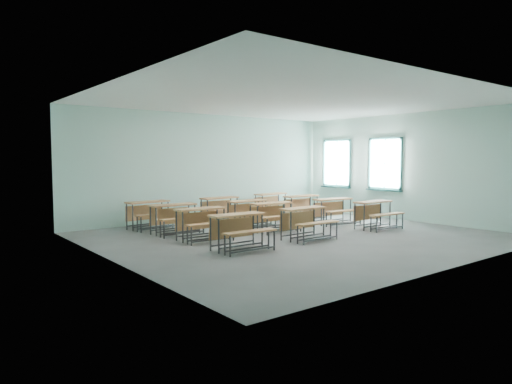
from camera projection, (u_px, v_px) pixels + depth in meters
room at (299, 169)px, 10.90m from camera, size 9.04×8.04×3.24m
desk_unit_r0c0 at (240, 226)px, 9.21m from camera, size 1.18×0.80×0.73m
desk_unit_r0c1 at (306, 218)px, 10.41m from camera, size 1.18×0.80×0.73m
desk_unit_r0c2 at (376, 210)px, 12.00m from camera, size 1.17×0.80×0.73m
desk_unit_r1c0 at (203, 219)px, 10.32m from camera, size 1.19×0.82×0.73m
desk_unit_r1c1 at (273, 212)px, 11.61m from camera, size 1.20×0.83×0.73m
desk_unit_r1c2 at (335, 207)px, 12.81m from camera, size 1.25×0.91×0.73m
desk_unit_r2c0 at (175, 214)px, 11.20m from camera, size 1.17×0.79×0.73m
desk_unit_r2c1 at (250, 209)px, 12.29m from camera, size 1.19×0.82×0.73m
desk_unit_r2c2 at (303, 203)px, 13.88m from camera, size 1.17×0.80×0.73m
desk_unit_r3c0 at (150, 210)px, 12.01m from camera, size 1.24×0.91×0.73m
desk_unit_r3c1 at (222, 206)px, 13.23m from camera, size 1.20×0.83×0.73m
desk_unit_r3c2 at (273, 201)px, 14.74m from camera, size 1.23×0.89×0.73m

